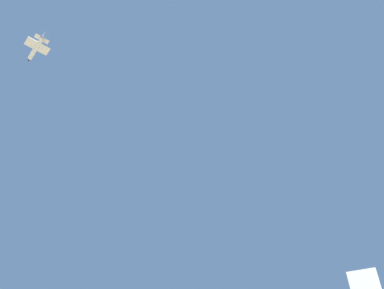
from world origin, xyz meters
TOP-DOWN VIEW (x-y plane):
  - chase_jet_high_escort at (45.74, 71.95)m, footprint 15.28×8.51m

SIDE VIEW (x-z plane):
  - chase_jet_high_escort at x=45.74m, z-range 91.40..95.40m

